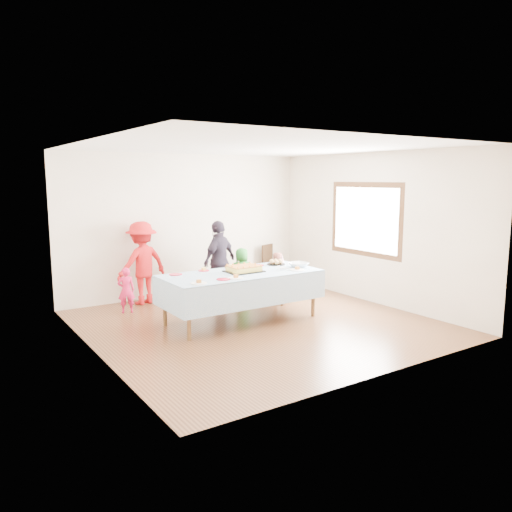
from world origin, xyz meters
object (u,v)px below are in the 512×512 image
(birthday_cake, at_px, (244,269))
(adult_left, at_px, (142,263))
(dining_chair, at_px, (271,262))
(party_table, at_px, (241,276))

(birthday_cake, xyz_separation_m, adult_left, (-0.96, 1.90, -0.08))
(dining_chair, bearing_deg, birthday_cake, -155.24)
(party_table, xyz_separation_m, birthday_cake, (0.07, 0.03, 0.10))
(birthday_cake, relative_size, adult_left, 0.37)
(birthday_cake, bearing_deg, adult_left, 116.66)
(party_table, xyz_separation_m, adult_left, (-0.89, 1.93, 0.02))
(party_table, distance_m, adult_left, 2.13)
(birthday_cake, height_order, dining_chair, birthday_cake)
(birthday_cake, height_order, adult_left, adult_left)
(dining_chair, bearing_deg, party_table, -155.82)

